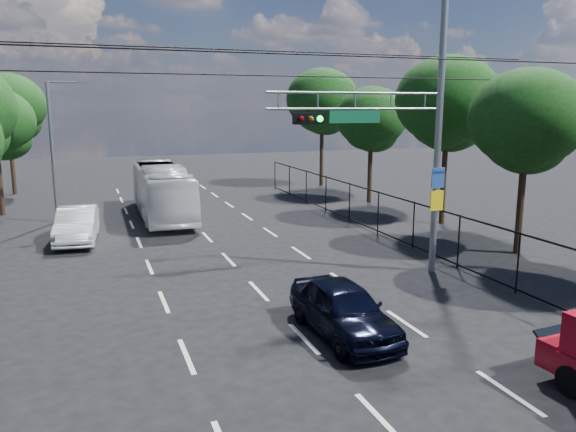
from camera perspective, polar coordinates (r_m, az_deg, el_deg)
name	(u,v)px	position (r m, az deg, el deg)	size (l,w,h in m)	color
ground	(381,420)	(11.45, 9.42, -19.73)	(120.00, 120.00, 0.00)	black
lane_markings	(217,247)	(23.78, -7.22, -3.18)	(6.12, 38.00, 0.01)	beige
signal_mast	(408,124)	(19.43, 12.11, 9.11)	(6.43, 0.39, 9.50)	slate
streetlight_left	(56,145)	(30.60, -22.55, 6.72)	(2.09, 0.22, 7.08)	slate
utility_wires	(248,60)	(18.09, -4.06, 15.50)	(22.00, 5.04, 0.74)	black
fence_right	(399,219)	(24.67, 11.18, -0.34)	(0.06, 34.03, 2.00)	black
tree_right_b	(527,127)	(23.86, 23.08, 8.36)	(4.50, 4.50, 7.31)	black
tree_right_c	(448,108)	(28.90, 15.90, 10.49)	(5.10, 5.10, 8.29)	black
tree_right_d	(371,123)	(34.66, 8.47, 9.37)	(4.32, 4.32, 7.02)	black
tree_right_e	(322,105)	(41.94, 3.50, 11.23)	(5.28, 5.28, 8.58)	black
tree_left_e	(8,111)	(41.80, -26.59, 9.54)	(4.92, 4.92, 7.99)	black
navy_hatchback	(343,309)	(14.69, 5.66, -9.39)	(1.67, 4.15, 1.41)	black
white_bus	(162,191)	(30.71, -12.66, 2.51)	(2.34, 9.99, 2.78)	silver
white_van	(77,225)	(26.13, -20.65, -0.85)	(1.59, 4.55, 1.50)	silver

